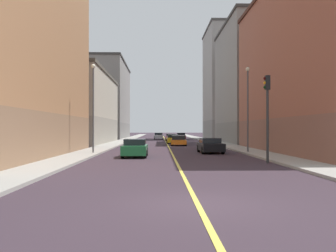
{
  "coord_description": "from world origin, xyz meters",
  "views": [
    {
      "loc": [
        -1.08,
        -10.88,
        2.15
      ],
      "look_at": [
        0.27,
        49.73,
        2.59
      ],
      "focal_mm": 40.71,
      "sensor_mm": 36.0,
      "label": 1
    }
  ],
  "objects_px": {
    "car_red": "(171,137)",
    "car_silver": "(158,136)",
    "car_yellow": "(173,139)",
    "building_left_far": "(232,84)",
    "street_lamp_left_near": "(248,101)",
    "car_orange": "(179,141)",
    "street_lamp_right_near": "(93,99)",
    "building_left_near": "(327,66)",
    "car_maroon": "(181,136)",
    "building_right_midblock": "(73,108)",
    "traffic_light_left_near": "(267,106)",
    "building_left_mid": "(259,84)",
    "car_black": "(210,146)",
    "car_green": "(135,148)",
    "building_right_distant": "(102,101)"
  },
  "relations": [
    {
      "from": "car_red",
      "to": "car_silver",
      "type": "height_order",
      "value": "car_silver"
    },
    {
      "from": "building_right_midblock",
      "to": "car_red",
      "type": "distance_m",
      "value": 19.05
    },
    {
      "from": "street_lamp_right_near",
      "to": "building_left_mid",
      "type": "bearing_deg",
      "value": 50.06
    },
    {
      "from": "building_left_far",
      "to": "car_maroon",
      "type": "relative_size",
      "value": 5.62
    },
    {
      "from": "car_black",
      "to": "building_right_midblock",
      "type": "bearing_deg",
      "value": 127.74
    },
    {
      "from": "street_lamp_left_near",
      "to": "car_red",
      "type": "bearing_deg",
      "value": 99.59
    },
    {
      "from": "car_yellow",
      "to": "car_red",
      "type": "xyz_separation_m",
      "value": [
        0.06,
        12.14,
        -0.03
      ]
    },
    {
      "from": "car_green",
      "to": "car_orange",
      "type": "relative_size",
      "value": 0.92
    },
    {
      "from": "car_maroon",
      "to": "car_red",
      "type": "relative_size",
      "value": 0.87
    },
    {
      "from": "building_left_near",
      "to": "car_silver",
      "type": "bearing_deg",
      "value": 108.33
    },
    {
      "from": "car_yellow",
      "to": "building_left_far",
      "type": "bearing_deg",
      "value": 59.96
    },
    {
      "from": "building_left_far",
      "to": "street_lamp_right_near",
      "type": "height_order",
      "value": "building_left_far"
    },
    {
      "from": "building_left_near",
      "to": "car_black",
      "type": "relative_size",
      "value": 5.67
    },
    {
      "from": "building_left_near",
      "to": "traffic_light_left_near",
      "type": "relative_size",
      "value": 4.68
    },
    {
      "from": "building_left_near",
      "to": "car_silver",
      "type": "relative_size",
      "value": 5.84
    },
    {
      "from": "car_maroon",
      "to": "car_green",
      "type": "bearing_deg",
      "value": -97.7
    },
    {
      "from": "street_lamp_left_near",
      "to": "car_orange",
      "type": "height_order",
      "value": "street_lamp_left_near"
    },
    {
      "from": "building_right_distant",
      "to": "car_silver",
      "type": "distance_m",
      "value": 15.62
    },
    {
      "from": "building_left_far",
      "to": "street_lamp_left_near",
      "type": "relative_size",
      "value": 3.04
    },
    {
      "from": "building_left_mid",
      "to": "street_lamp_right_near",
      "type": "distance_m",
      "value": 32.1
    },
    {
      "from": "building_left_near",
      "to": "street_lamp_right_near",
      "type": "relative_size",
      "value": 3.44
    },
    {
      "from": "building_left_mid",
      "to": "building_right_distant",
      "type": "height_order",
      "value": "building_left_mid"
    },
    {
      "from": "car_red",
      "to": "car_green",
      "type": "bearing_deg",
      "value": -95.8
    },
    {
      "from": "car_yellow",
      "to": "car_green",
      "type": "distance_m",
      "value": 26.34
    },
    {
      "from": "street_lamp_right_near",
      "to": "car_orange",
      "type": "bearing_deg",
      "value": 63.66
    },
    {
      "from": "building_left_near",
      "to": "building_right_midblock",
      "type": "distance_m",
      "value": 35.69
    },
    {
      "from": "building_right_midblock",
      "to": "car_maroon",
      "type": "bearing_deg",
      "value": 46.59
    },
    {
      "from": "building_left_far",
      "to": "street_lamp_left_near",
      "type": "xyz_separation_m",
      "value": [
        -7.08,
        -44.04,
        -6.65
      ]
    },
    {
      "from": "building_right_distant",
      "to": "car_yellow",
      "type": "relative_size",
      "value": 5.55
    },
    {
      "from": "building_right_midblock",
      "to": "street_lamp_left_near",
      "type": "distance_m",
      "value": 30.52
    },
    {
      "from": "building_left_near",
      "to": "building_left_far",
      "type": "relative_size",
      "value": 1.14
    },
    {
      "from": "building_left_mid",
      "to": "car_orange",
      "type": "xyz_separation_m",
      "value": [
        -12.42,
        -8.23,
        -8.27
      ]
    },
    {
      "from": "street_lamp_left_near",
      "to": "building_left_near",
      "type": "bearing_deg",
      "value": 0.58
    },
    {
      "from": "car_silver",
      "to": "building_left_mid",
      "type": "bearing_deg",
      "value": -55.89
    },
    {
      "from": "traffic_light_left_near",
      "to": "car_black",
      "type": "height_order",
      "value": "traffic_light_left_near"
    },
    {
      "from": "building_right_midblock",
      "to": "car_orange",
      "type": "xyz_separation_m",
      "value": [
        15.09,
        -7.59,
        -4.52
      ]
    },
    {
      "from": "building_left_mid",
      "to": "car_maroon",
      "type": "distance_m",
      "value": 21.82
    },
    {
      "from": "traffic_light_left_near",
      "to": "car_silver",
      "type": "distance_m",
      "value": 55.67
    },
    {
      "from": "street_lamp_left_near",
      "to": "car_red",
      "type": "distance_m",
      "value": 34.64
    },
    {
      "from": "car_maroon",
      "to": "street_lamp_left_near",
      "type": "bearing_deg",
      "value": -84.97
    },
    {
      "from": "building_left_near",
      "to": "car_yellow",
      "type": "xyz_separation_m",
      "value": [
        -12.87,
        21.71,
        -7.02
      ]
    },
    {
      "from": "building_right_distant",
      "to": "street_lamp_right_near",
      "type": "distance_m",
      "value": 52.75
    },
    {
      "from": "traffic_light_left_near",
      "to": "street_lamp_right_near",
      "type": "relative_size",
      "value": 0.74
    },
    {
      "from": "building_right_midblock",
      "to": "building_left_mid",
      "type": "bearing_deg",
      "value": 1.32
    },
    {
      "from": "traffic_light_left_near",
      "to": "car_silver",
      "type": "bearing_deg",
      "value": 97.19
    },
    {
      "from": "car_yellow",
      "to": "car_silver",
      "type": "relative_size",
      "value": 1.02
    },
    {
      "from": "building_right_midblock",
      "to": "street_lamp_right_near",
      "type": "distance_m",
      "value": 24.8
    },
    {
      "from": "street_lamp_right_near",
      "to": "car_maroon",
      "type": "distance_m",
      "value": 42.9
    },
    {
      "from": "building_left_far",
      "to": "building_right_midblock",
      "type": "bearing_deg",
      "value": -142.17
    },
    {
      "from": "car_red",
      "to": "car_silver",
      "type": "bearing_deg",
      "value": 100.95
    }
  ]
}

